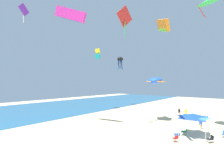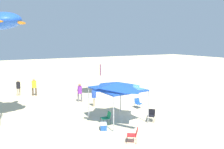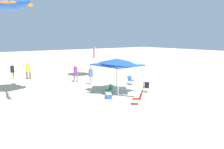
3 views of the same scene
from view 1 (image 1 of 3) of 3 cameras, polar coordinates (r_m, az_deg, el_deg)
name	(u,v)px [view 1 (image 1 of 3)]	position (r m, az deg, el deg)	size (l,w,h in m)	color
ground	(214,140)	(23.89, 31.94, -18.88)	(120.00, 120.00, 0.10)	beige
ocean_strip	(48,108)	(47.47, -21.53, -10.85)	(120.00, 28.41, 0.02)	#28668E
canopy_tent	(193,116)	(23.68, 26.47, -12.74)	(3.64, 3.25, 2.83)	#B7B7BC
folding_chair_right_of_tent	(175,138)	(21.03, 21.23, -19.92)	(0.78, 0.81, 0.82)	black
folding_chair_near_cooler	(211,139)	(22.49, 31.15, -18.55)	(0.80, 0.81, 0.82)	black
folding_chair_facing_ocean	(185,131)	(24.13, 24.01, -17.61)	(0.57, 0.65, 0.82)	black
cooler_box	(177,134)	(23.60, 21.69, -18.69)	(0.73, 0.62, 0.40)	blue
banner_flag	(214,114)	(28.93, 31.92, -11.52)	(0.36, 0.06, 3.59)	silver
person_by_tent	(200,119)	(29.97, 28.27, -13.51)	(0.41, 0.42, 1.73)	slate
person_watching_sky	(179,111)	(36.19, 22.37, -11.78)	(0.41, 0.41, 1.71)	#C6B28C
person_beachcomber	(201,122)	(27.91, 28.51, -14.37)	(0.42, 0.40, 1.69)	#C6B28C
person_kite_handler	(186,112)	(35.13, 24.37, -11.89)	(0.44, 0.46, 1.84)	brown
kite_diamond_red	(125,18)	(24.95, 4.41, 19.15)	(3.20, 0.52, 4.59)	red
kite_parafoil_magenta	(70,14)	(26.33, -14.35, 19.59)	(2.15, 5.15, 3.21)	#E02D9E
kite_box_yellow	(98,54)	(39.87, -5.01, 7.23)	(1.62, 1.66, 2.49)	yellow
kite_delta_green	(208,1)	(26.91, 30.47, 21.23)	(3.92, 3.91, 2.40)	green
kite_octopus_black	(120,60)	(47.45, 2.85, 5.17)	(1.68, 1.68, 3.72)	black
kite_turtle_blue	(155,81)	(29.49, 14.67, -2.15)	(4.15, 3.91, 1.47)	blue
kite_diamond_purple	(24,10)	(33.08, -28.35, 19.06)	(2.23, 1.00, 3.43)	purple
kite_parafoil_orange	(163,25)	(18.40, 17.21, 16.04)	(3.53, 2.43, 2.44)	orange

